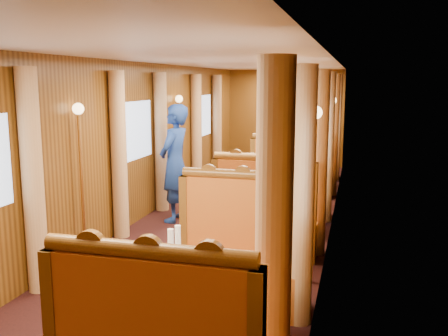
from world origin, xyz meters
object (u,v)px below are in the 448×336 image
(fruit_plate, at_px, (246,277))
(rose_vase_far, at_px, (302,142))
(banquette_far_fwd, at_px, (297,174))
(teapot_right, at_px, (199,265))
(banquette_mid_fwd, at_px, (265,223))
(tea_tray, at_px, (193,267))
(table_mid, at_px, (278,207))
(banquette_far_aft, at_px, (308,159))
(banquette_near_aft, at_px, (239,263))
(teapot_back, at_px, (203,259))
(passenger, at_px, (286,173))
(table_near, at_px, (210,313))
(table_far, at_px, (303,168))
(rose_vase_mid, at_px, (277,171))
(steward, at_px, (175,163))
(banquette_mid_aft, at_px, (287,190))
(teapot_left, at_px, (181,262))

(fruit_plate, xyz_separation_m, rose_vase_far, (-0.37, 7.14, 0.16))
(banquette_far_fwd, xyz_separation_m, teapot_right, (-0.05, -6.10, 0.39))
(fruit_plate, bearing_deg, banquette_mid_fwd, 97.12)
(tea_tray, bearing_deg, table_mid, 87.98)
(banquette_far_fwd, xyz_separation_m, banquette_far_aft, (0.00, 2.03, 0.00))
(banquette_near_aft, relative_size, banquette_far_fwd, 1.00)
(banquette_near_aft, relative_size, teapot_back, 9.50)
(banquette_mid_fwd, height_order, passenger, banquette_mid_fwd)
(table_near, distance_m, banquette_far_aft, 8.01)
(passenger, bearing_deg, table_mid, -90.00)
(table_far, height_order, passenger, passenger)
(rose_vase_far, bearing_deg, banquette_mid_fwd, -89.51)
(banquette_far_fwd, distance_m, rose_vase_far, 1.13)
(teapot_right, bearing_deg, banquette_mid_fwd, 81.99)
(teapot_right, bearing_deg, banquette_far_aft, 82.76)
(table_near, height_order, table_mid, same)
(rose_vase_mid, bearing_deg, steward, 172.51)
(banquette_near_aft, relative_size, table_far, 1.28)
(table_near, xyz_separation_m, rose_vase_far, (-0.04, 7.00, 0.55))
(table_near, xyz_separation_m, passenger, (-0.00, 4.31, 0.37))
(banquette_near_aft, relative_size, steward, 0.72)
(banquette_mid_aft, distance_m, rose_vase_far, 2.53)
(banquette_mid_fwd, distance_m, rose_vase_far, 4.54)
(table_mid, xyz_separation_m, steward, (-1.67, 0.20, 0.55))
(banquette_far_fwd, distance_m, teapot_left, 6.09)
(teapot_back, height_order, rose_vase_far, rose_vase_far)
(table_near, relative_size, table_mid, 1.00)
(banquette_near_aft, bearing_deg, teapot_right, -92.61)
(banquette_far_aft, relative_size, teapot_back, 9.50)
(table_near, bearing_deg, steward, 114.28)
(steward, bearing_deg, table_far, 158.96)
(teapot_right, bearing_deg, steward, 106.11)
(rose_vase_mid, height_order, steward, steward)
(table_mid, height_order, banquette_far_fwd, banquette_far_fwd)
(table_near, bearing_deg, passenger, 90.00)
(passenger, bearing_deg, banquette_far_aft, 90.00)
(tea_tray, xyz_separation_m, rose_vase_mid, (0.10, 3.51, 0.17))
(banquette_near_aft, relative_size, fruit_plate, 5.88)
(banquette_near_aft, xyz_separation_m, teapot_left, (-0.20, -1.10, 0.39))
(tea_tray, distance_m, steward, 4.04)
(teapot_left, bearing_deg, banquette_mid_aft, 106.87)
(steward, bearing_deg, table_near, 30.12)
(teapot_back, relative_size, rose_vase_mid, 0.39)
(teapot_right, relative_size, rose_vase_mid, 0.46)
(teapot_back, bearing_deg, banquette_far_aft, 74.87)
(teapot_back, bearing_deg, banquette_mid_fwd, 73.79)
(banquette_far_aft, bearing_deg, teapot_right, -90.36)
(table_far, bearing_deg, passenger, -90.00)
(table_far, relative_size, banquette_far_fwd, 0.78)
(teapot_left, relative_size, teapot_back, 1.13)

